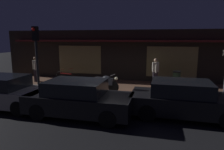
{
  "coord_description": "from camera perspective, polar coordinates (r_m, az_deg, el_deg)",
  "views": [
    {
      "loc": [
        2.41,
        -8.66,
        3.02
      ],
      "look_at": [
        -0.18,
        2.4,
        0.95
      ],
      "focal_mm": 32.31,
      "sensor_mm": 36.0,
      "label": 1
    }
  ],
  "objects": [
    {
      "name": "ground_plane",
      "position": [
        9.49,
        -2.25,
        -8.25
      ],
      "size": [
        60.0,
        60.0,
        0.0
      ],
      "primitive_type": "plane",
      "color": "black"
    },
    {
      "name": "sidewalk_slab",
      "position": [
        12.27,
        1.48,
        -3.57
      ],
      "size": [
        18.0,
        4.0,
        0.15
      ],
      "primitive_type": "cube",
      "color": "brown",
      "rests_on": "ground_plane"
    },
    {
      "name": "storefront_building",
      "position": [
        15.29,
        4.12,
        5.74
      ],
      "size": [
        18.0,
        3.3,
        3.6
      ],
      "color": "black",
      "rests_on": "ground_plane"
    },
    {
      "name": "motorcycle",
      "position": [
        11.02,
        -2.05,
        -2.11
      ],
      "size": [
        1.68,
        0.65,
        0.97
      ],
      "color": "black",
      "rests_on": "sidewalk_slab"
    },
    {
      "name": "bicycle_parked",
      "position": [
        13.87,
        -12.9,
        -0.38
      ],
      "size": [
        1.63,
        0.5,
        0.91
      ],
      "color": "black",
      "rests_on": "sidewalk_slab"
    },
    {
      "name": "person_photographer",
      "position": [
        14.41,
        -20.74,
        1.71
      ],
      "size": [
        0.44,
        0.58,
        1.67
      ],
      "color": "#28232D",
      "rests_on": "sidewalk_slab"
    },
    {
      "name": "person_bystander",
      "position": [
        12.67,
        12.17,
        1.04
      ],
      "size": [
        0.41,
        0.62,
        1.67
      ],
      "color": "#28232D",
      "rests_on": "sidewalk_slab"
    },
    {
      "name": "trash_bin",
      "position": [
        12.82,
        17.8,
        -0.96
      ],
      "size": [
        0.48,
        0.48,
        0.93
      ],
      "color": "#2D4C33",
      "rests_on": "sidewalk_slab"
    },
    {
      "name": "traffic_light_pole",
      "position": [
        10.74,
        -20.62,
        6.77
      ],
      "size": [
        0.24,
        0.33,
        3.6
      ],
      "color": "black",
      "rests_on": "ground_plane"
    },
    {
      "name": "parked_car_near",
      "position": [
        10.11,
        -28.6,
        -4.21
      ],
      "size": [
        4.1,
        1.79,
        1.42
      ],
      "color": "black",
      "rests_on": "ground_plane"
    },
    {
      "name": "parked_car_far",
      "position": [
        8.03,
        -9.43,
        -6.6
      ],
      "size": [
        4.11,
        1.81,
        1.42
      ],
      "color": "black",
      "rests_on": "ground_plane"
    },
    {
      "name": "parked_car_across",
      "position": [
        8.29,
        19.54,
        -6.52
      ],
      "size": [
        4.14,
        1.86,
        1.42
      ],
      "color": "black",
      "rests_on": "ground_plane"
    }
  ]
}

